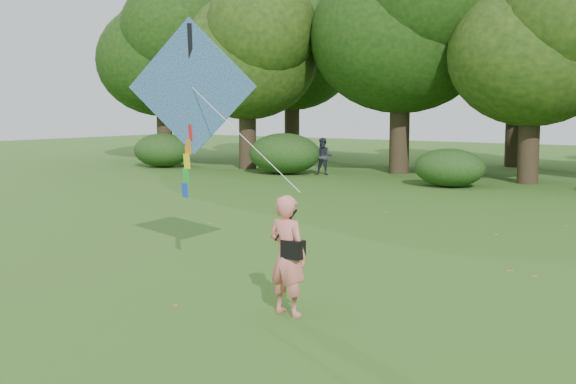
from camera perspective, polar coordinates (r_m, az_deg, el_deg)
The scene contains 7 objects.
ground at distance 10.69m, azimuth -3.45°, elevation -9.28°, with size 100.00×100.00×0.00m, color #265114.
man_kite_flyer at distance 10.24m, azimuth -0.05°, elevation -5.02°, with size 0.63×0.41×1.72m, color #ED796F.
bystander_left at distance 31.34m, azimuth 2.82°, elevation 2.82°, with size 0.78×0.61×1.61m, color #2A2F38.
crossbody_bag at distance 10.13m, azimuth 0.39°, elevation -4.49°, with size 0.43×0.20×0.70m.
flying_kite at distance 12.70m, azimuth -7.62°, elevation 8.02°, with size 4.20×1.63×3.12m.
shrub_band at distance 26.68m, azimuth 19.57°, elevation 1.86°, with size 39.15×3.22×1.88m.
fallen_leaves at distance 15.12m, azimuth 13.63°, elevation -4.67°, with size 11.27×14.00×0.01m.
Camera 1 is at (6.44, -8.01, 2.95)m, focal length 45.00 mm.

